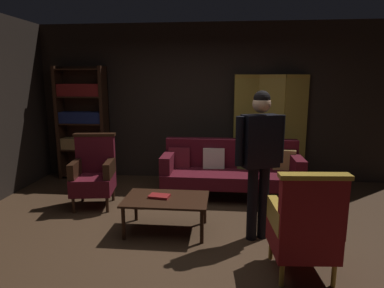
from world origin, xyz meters
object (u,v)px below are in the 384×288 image
(bookshelf, at_px, (83,120))
(standing_figure, at_px, (260,152))
(armchair_wing_left, at_px, (94,173))
(book_red_leather, at_px, (159,196))
(folding_screen, at_px, (270,128))
(velvet_couch, at_px, (231,168))
(armchair_gilt_accent, at_px, (305,227))
(coffee_table, at_px, (166,202))

(bookshelf, height_order, standing_figure, bookshelf)
(armchair_wing_left, bearing_deg, standing_figure, -20.04)
(book_red_leather, bearing_deg, folding_screen, 53.65)
(velvet_couch, bearing_deg, armchair_gilt_accent, -73.56)
(coffee_table, relative_size, armchair_gilt_accent, 0.96)
(velvet_couch, distance_m, standing_figure, 1.57)
(armchair_gilt_accent, bearing_deg, folding_screen, 89.11)
(armchair_gilt_accent, bearing_deg, coffee_table, 150.55)
(coffee_table, relative_size, armchair_wing_left, 0.96)
(coffee_table, bearing_deg, book_red_leather, 169.97)
(armchair_wing_left, bearing_deg, coffee_table, -32.15)
(bookshelf, height_order, coffee_table, bookshelf)
(bookshelf, distance_m, armchair_wing_left, 1.63)
(velvet_couch, relative_size, armchair_wing_left, 2.04)
(armchair_wing_left, distance_m, standing_figure, 2.47)
(coffee_table, xyz_separation_m, armchair_wing_left, (-1.19, 0.75, 0.12))
(folding_screen, distance_m, standing_figure, 2.25)
(armchair_wing_left, height_order, book_red_leather, armchair_wing_left)
(velvet_couch, bearing_deg, folding_screen, 48.80)
(coffee_table, xyz_separation_m, standing_figure, (1.08, -0.08, 0.65))
(folding_screen, xyz_separation_m, coffee_table, (-1.48, -2.14, -0.61))
(armchair_gilt_accent, xyz_separation_m, standing_figure, (-0.35, 0.73, 0.54))
(bookshelf, xyz_separation_m, standing_figure, (2.98, -2.17, -0.05))
(velvet_couch, distance_m, book_red_leather, 1.60)
(coffee_table, bearing_deg, velvet_couch, 59.68)
(armchair_gilt_accent, height_order, standing_figure, standing_figure)
(coffee_table, bearing_deg, folding_screen, 55.35)
(coffee_table, distance_m, book_red_leather, 0.11)
(coffee_table, bearing_deg, standing_figure, -4.15)
(armchair_wing_left, bearing_deg, velvet_couch, 16.97)
(armchair_gilt_accent, height_order, book_red_leather, armchair_gilt_accent)
(armchair_wing_left, height_order, standing_figure, standing_figure)
(armchair_gilt_accent, relative_size, standing_figure, 0.61)
(folding_screen, distance_m, armchair_wing_left, 3.05)
(standing_figure, bearing_deg, bookshelf, 143.97)
(armchair_gilt_accent, xyz_separation_m, armchair_wing_left, (-2.62, 1.56, 0.00))
(folding_screen, height_order, coffee_table, folding_screen)
(bookshelf, bearing_deg, velvet_couch, -15.27)
(armchair_gilt_accent, bearing_deg, book_red_leather, 151.50)
(armchair_gilt_accent, height_order, armchair_wing_left, same)
(standing_figure, bearing_deg, folding_screen, 79.76)
(velvet_couch, bearing_deg, standing_figure, -78.79)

